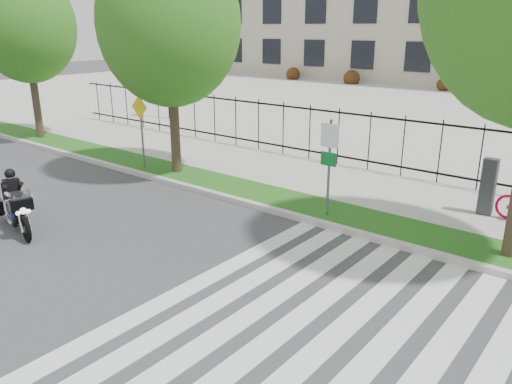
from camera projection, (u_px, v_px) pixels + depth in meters
The scene contains 13 objects.
ground at pixel (128, 254), 11.16m from camera, with size 120.00×120.00×0.00m, color #3D3D40.
curb at pixel (246, 203), 14.16m from camera, with size 60.00×0.20×0.15m, color #B5B2AA.
grass_verge at pixel (264, 195), 14.79m from camera, with size 60.00×1.50×0.15m, color #185014.
sidewalk at pixel (310, 177), 16.64m from camera, with size 60.00×3.50×0.15m, color #A09D96.
plaza at pixel (471, 111), 29.62m from camera, with size 80.00×34.00×0.10m, color #A09D96.
crosswalk_stripes at pixel (310, 332), 8.28m from camera, with size 5.70×8.00×0.01m, color silver, non-canonical shape.
iron_fence at pixel (338, 136), 17.60m from camera, with size 30.00×0.06×2.00m, color black, non-canonical shape.
lamp_post_left at pixel (167, 59), 26.16m from camera, with size 1.06×0.70×4.25m.
street_tree_0 at pixel (26, 26), 20.85m from camera, with size 4.10×4.10×7.07m.
street_tree_1 at pixel (169, 24), 15.52m from camera, with size 4.49×4.49×7.36m.
sign_pole_regulatory at pixel (329, 155), 12.59m from camera, with size 0.50×0.09×2.50m.
sign_pole_warning at pixel (141, 122), 17.01m from camera, with size 0.78×0.09×2.49m.
motorcycle_rider at pixel (16, 206), 12.30m from camera, with size 2.36×1.06×1.86m.
Camera 1 is at (8.60, -6.11, 4.82)m, focal length 35.00 mm.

